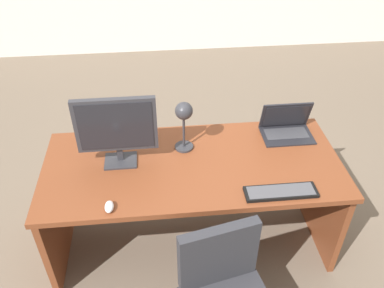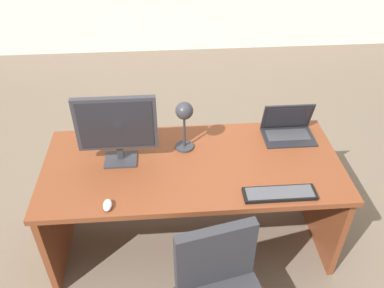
{
  "view_description": "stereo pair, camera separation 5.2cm",
  "coord_description": "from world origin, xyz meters",
  "px_view_note": "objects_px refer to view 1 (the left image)",
  "views": [
    {
      "loc": [
        -0.2,
        -1.9,
        2.36
      ],
      "look_at": [
        0.0,
        0.04,
        0.87
      ],
      "focal_mm": 37.31,
      "sensor_mm": 36.0,
      "label": 1
    },
    {
      "loc": [
        -0.15,
        -1.9,
        2.36
      ],
      "look_at": [
        0.0,
        0.04,
        0.87
      ],
      "focal_mm": 37.31,
      "sensor_mm": 36.0,
      "label": 2
    }
  ],
  "objects_px": {
    "monitor": "(116,127)",
    "keyboard": "(281,192)",
    "laptop": "(286,124)",
    "desk_lamp": "(184,117)",
    "mouse": "(109,207)",
    "desk": "(192,182)"
  },
  "relations": [
    {
      "from": "monitor",
      "to": "keyboard",
      "type": "bearing_deg",
      "value": -22.38
    },
    {
      "from": "laptop",
      "to": "desk_lamp",
      "type": "bearing_deg",
      "value": -169.74
    },
    {
      "from": "laptop",
      "to": "mouse",
      "type": "bearing_deg",
      "value": -152.34
    },
    {
      "from": "desk",
      "to": "laptop",
      "type": "bearing_deg",
      "value": 17.85
    },
    {
      "from": "laptop",
      "to": "desk_lamp",
      "type": "xyz_separation_m",
      "value": [
        -0.71,
        -0.13,
        0.19
      ]
    },
    {
      "from": "desk",
      "to": "monitor",
      "type": "height_order",
      "value": "monitor"
    },
    {
      "from": "monitor",
      "to": "mouse",
      "type": "bearing_deg",
      "value": -96.48
    },
    {
      "from": "desk",
      "to": "laptop",
      "type": "distance_m",
      "value": 0.76
    },
    {
      "from": "laptop",
      "to": "desk_lamp",
      "type": "relative_size",
      "value": 0.94
    },
    {
      "from": "desk",
      "to": "keyboard",
      "type": "height_order",
      "value": "keyboard"
    },
    {
      "from": "monitor",
      "to": "laptop",
      "type": "bearing_deg",
      "value": 10.43
    },
    {
      "from": "desk_lamp",
      "to": "desk",
      "type": "bearing_deg",
      "value": -65.45
    },
    {
      "from": "monitor",
      "to": "mouse",
      "type": "relative_size",
      "value": 5.52
    },
    {
      "from": "desk",
      "to": "mouse",
      "type": "distance_m",
      "value": 0.67
    },
    {
      "from": "keyboard",
      "to": "mouse",
      "type": "relative_size",
      "value": 4.75
    },
    {
      "from": "monitor",
      "to": "keyboard",
      "type": "relative_size",
      "value": 1.16
    },
    {
      "from": "monitor",
      "to": "desk_lamp",
      "type": "distance_m",
      "value": 0.42
    },
    {
      "from": "desk_lamp",
      "to": "keyboard",
      "type": "bearing_deg",
      "value": -41.67
    },
    {
      "from": "desk",
      "to": "laptop",
      "type": "xyz_separation_m",
      "value": [
        0.67,
        0.22,
        0.28
      ]
    },
    {
      "from": "keyboard",
      "to": "desk_lamp",
      "type": "relative_size",
      "value": 1.16
    },
    {
      "from": "monitor",
      "to": "desk_lamp",
      "type": "relative_size",
      "value": 1.34
    },
    {
      "from": "laptop",
      "to": "mouse",
      "type": "height_order",
      "value": "laptop"
    }
  ]
}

